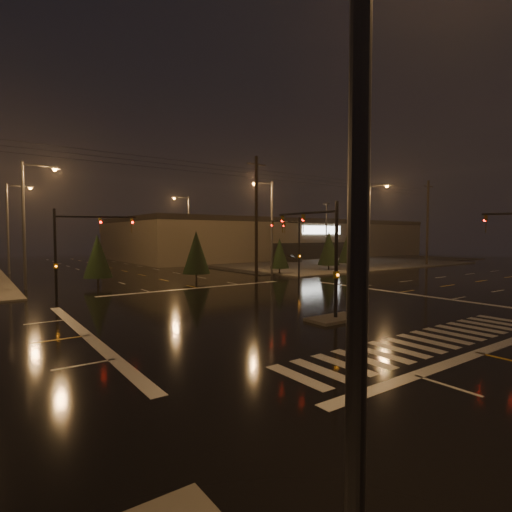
{
  "coord_description": "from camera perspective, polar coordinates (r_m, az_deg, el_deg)",
  "views": [
    {
      "loc": [
        -14.97,
        -17.9,
        4.3
      ],
      "look_at": [
        -0.49,
        2.25,
        3.0
      ],
      "focal_mm": 28.0,
      "sensor_mm": 36.0,
      "label": 1
    }
  ],
  "objects": [
    {
      "name": "streetlight_6",
      "position": [
        47.06,
        16.15,
        4.71
      ],
      "size": [
        0.32,
        2.77,
        10.0
      ],
      "color": "#38383A",
      "rests_on": "ground"
    },
    {
      "name": "streetlight_0",
      "position": [
        5.0,
        17.09,
        20.36
      ],
      "size": [
        2.77,
        0.32,
        10.0
      ],
      "color": "#38383A",
      "rests_on": "ground"
    },
    {
      "name": "conifer_2",
      "position": [
        53.35,
        13.2,
        1.53
      ],
      "size": [
        2.95,
        2.95,
        5.31
      ],
      "color": "black",
      "rests_on": "ground"
    },
    {
      "name": "signal_mast_median",
      "position": [
        21.08,
        9.56,
        1.47
      ],
      "size": [
        0.25,
        4.59,
        6.0
      ],
      "color": "black",
      "rests_on": "ground"
    },
    {
      "name": "signal_mast_nw",
      "position": [
        28.57,
        -24.67,
        1.71
      ],
      "size": [
        4.84,
        1.86,
        6.0
      ],
      "color": "black",
      "rests_on": "ground"
    },
    {
      "name": "stop_bar_far",
      "position": [
        32.83,
        -8.28,
        -4.55
      ],
      "size": [
        16.0,
        0.5,
        0.01
      ],
      "primitive_type": "cube",
      "color": "beige",
      "rests_on": "ground"
    },
    {
      "name": "streetlight_3",
      "position": [
        42.84,
        1.95,
        5.01
      ],
      "size": [
        2.77,
        0.32,
        10.0
      ],
      "color": "#38383A",
      "rests_on": "ground"
    },
    {
      "name": "conifer_4",
      "position": [
        37.71,
        -8.53,
        0.53
      ],
      "size": [
        2.56,
        2.56,
        4.7
      ],
      "color": "black",
      "rests_on": "ground"
    },
    {
      "name": "parking_lot",
      "position": [
        67.98,
        11.7,
        -0.66
      ],
      "size": [
        50.0,
        24.0,
        0.08
      ],
      "primitive_type": "cube",
      "color": "black",
      "rests_on": "ground"
    },
    {
      "name": "sidewalk_ne",
      "position": [
        65.84,
        7.47,
        -0.72
      ],
      "size": [
        36.0,
        36.0,
        0.12
      ],
      "primitive_type": "cube",
      "color": "#46433F",
      "rests_on": "ground"
    },
    {
      "name": "utility_pole_2",
      "position": [
        61.86,
        23.3,
        4.45
      ],
      "size": [
        2.2,
        0.32,
        12.0
      ],
      "color": "black",
      "rests_on": "ground"
    },
    {
      "name": "stop_bar_near",
      "position": [
        17.03,
        29.19,
        -11.99
      ],
      "size": [
        16.0,
        0.5,
        0.01
      ],
      "primitive_type": "cube",
      "color": "beige",
      "rests_on": "ground"
    },
    {
      "name": "conifer_3",
      "position": [
        36.31,
        -21.69,
        -0.0
      ],
      "size": [
        2.35,
        2.35,
        4.37
      ],
      "color": "black",
      "rests_on": "ground"
    },
    {
      "name": "crosswalk",
      "position": [
        17.94,
        23.29,
        -11.1
      ],
      "size": [
        15.0,
        2.6,
        0.01
      ],
      "primitive_type": "cube",
      "color": "beige",
      "rests_on": "ground"
    },
    {
      "name": "streetlight_4",
      "position": [
        59.93,
        -9.85,
        4.39
      ],
      "size": [
        2.77,
        0.32,
        10.0
      ],
      "color": "#38383A",
      "rests_on": "ground"
    },
    {
      "name": "signal_mast_ne",
      "position": [
        37.21,
        5.41,
        2.2
      ],
      "size": [
        4.84,
        1.86,
        6.0
      ],
      "color": "black",
      "rests_on": "ground"
    },
    {
      "name": "retail_building",
      "position": [
        81.11,
        2.33,
        2.67
      ],
      "size": [
        60.2,
        28.3,
        7.2
      ],
      "color": "#6A624B",
      "rests_on": "ground"
    },
    {
      "name": "utility_pole_1",
      "position": [
        39.35,
        0.05,
        5.67
      ],
      "size": [
        2.2,
        0.32,
        12.0
      ],
      "color": "black",
      "rests_on": "ground"
    },
    {
      "name": "car_parked",
      "position": [
        63.07,
        4.85,
        -0.32
      ],
      "size": [
        2.56,
        4.14,
        1.31
      ],
      "primitive_type": "imported",
      "rotation": [
        0.0,
        0.0,
        0.28
      ],
      "color": "black",
      "rests_on": "ground"
    },
    {
      "name": "streetlight_2",
      "position": [
        52.06,
        -31.61,
        4.21
      ],
      "size": [
        2.77,
        0.32,
        10.0
      ],
      "color": "#38383A",
      "rests_on": "ground"
    },
    {
      "name": "ground",
      "position": [
        23.73,
        4.16,
        -7.45
      ],
      "size": [
        140.0,
        140.0,
        0.0
      ],
      "primitive_type": "plane",
      "color": "black",
      "rests_on": "ground"
    },
    {
      "name": "median_island",
      "position": [
        20.86,
        11.3,
        -8.75
      ],
      "size": [
        3.0,
        1.6,
        0.15
      ],
      "primitive_type": "cube",
      "color": "#46433F",
      "rests_on": "ground"
    },
    {
      "name": "streetlight_1",
      "position": [
        36.13,
        -29.78,
        4.99
      ],
      "size": [
        2.77,
        0.32,
        10.0
      ],
      "color": "#38383A",
      "rests_on": "ground"
    },
    {
      "name": "conifer_0",
      "position": [
        43.56,
        3.39,
        0.41
      ],
      "size": [
        2.09,
        2.09,
        3.97
      ],
      "color": "black",
      "rests_on": "ground"
    },
    {
      "name": "conifer_1",
      "position": [
        48.86,
        10.35,
        1.12
      ],
      "size": [
        2.61,
        2.61,
        4.78
      ],
      "color": "black",
      "rests_on": "ground"
    }
  ]
}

